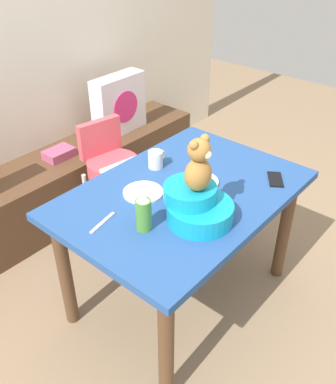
% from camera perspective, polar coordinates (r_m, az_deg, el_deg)
% --- Properties ---
extents(ground_plane, '(8.00, 8.00, 0.00)m').
position_cam_1_polar(ground_plane, '(2.61, 1.72, -13.52)').
color(ground_plane, '#8C7256').
extents(back_wall, '(4.40, 0.10, 2.60)m').
position_cam_1_polar(back_wall, '(2.96, -21.62, 19.66)').
color(back_wall, silver).
rests_on(back_wall, ground_plane).
extents(window_bench, '(2.60, 0.44, 0.46)m').
position_cam_1_polar(window_bench, '(3.15, -15.14, 0.20)').
color(window_bench, brown).
rests_on(window_bench, ground_plane).
extents(pillow_floral_right, '(0.44, 0.15, 0.44)m').
position_cam_1_polar(pillow_floral_right, '(3.30, -6.59, 11.57)').
color(pillow_floral_right, silver).
rests_on(pillow_floral_right, window_bench).
extents(book_stack, '(0.20, 0.14, 0.06)m').
position_cam_1_polar(book_stack, '(3.07, -14.42, 5.01)').
color(book_stack, '#AC4E73').
rests_on(book_stack, window_bench).
extents(dining_table, '(1.24, 0.87, 0.74)m').
position_cam_1_polar(dining_table, '(2.19, 1.99, -2.24)').
color(dining_table, '#264C8C').
rests_on(dining_table, ground_plane).
extents(highchair, '(0.37, 0.49, 0.79)m').
position_cam_1_polar(highchair, '(2.80, -7.51, 3.62)').
color(highchair, '#D84C59').
rests_on(highchair, ground_plane).
extents(infant_seat_teal, '(0.30, 0.33, 0.16)m').
position_cam_1_polar(infant_seat_teal, '(1.90, 3.86, -1.85)').
color(infant_seat_teal, '#129AC1').
rests_on(infant_seat_teal, dining_table).
extents(teddy_bear, '(0.13, 0.12, 0.25)m').
position_cam_1_polar(teddy_bear, '(1.79, 4.12, 3.53)').
color(teddy_bear, '#A77436').
rests_on(teddy_bear, infant_seat_teal).
extents(ketchup_bottle, '(0.07, 0.07, 0.18)m').
position_cam_1_polar(ketchup_bottle, '(1.83, -3.31, -2.77)').
color(ketchup_bottle, '#4C8C33').
rests_on(ketchup_bottle, dining_table).
extents(coffee_mug, '(0.12, 0.08, 0.09)m').
position_cam_1_polar(coffee_mug, '(2.30, -1.64, 4.42)').
color(coffee_mug, silver).
rests_on(coffee_mug, dining_table).
extents(dinner_plate_near, '(0.20, 0.20, 0.01)m').
position_cam_1_polar(dinner_plate_near, '(2.10, -3.36, -0.05)').
color(dinner_plate_near, white).
rests_on(dinner_plate_near, dining_table).
extents(dinner_plate_far, '(0.20, 0.20, 0.01)m').
position_cam_1_polar(dinner_plate_far, '(2.19, 4.20, 1.39)').
color(dinner_plate_far, white).
rests_on(dinner_plate_far, dining_table).
extents(cell_phone, '(0.16, 0.14, 0.01)m').
position_cam_1_polar(cell_phone, '(2.27, 14.19, 1.66)').
color(cell_phone, black).
rests_on(cell_phone, dining_table).
extents(table_fork, '(0.17, 0.05, 0.01)m').
position_cam_1_polar(table_fork, '(1.93, -8.77, -4.07)').
color(table_fork, silver).
rests_on(table_fork, dining_table).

